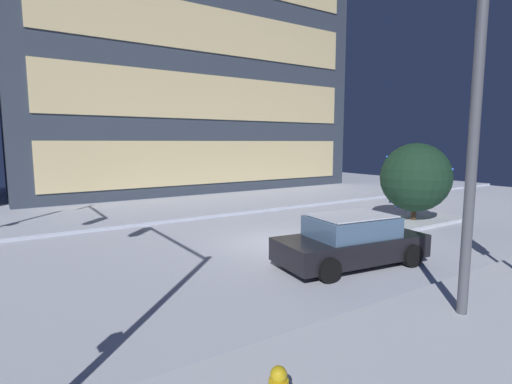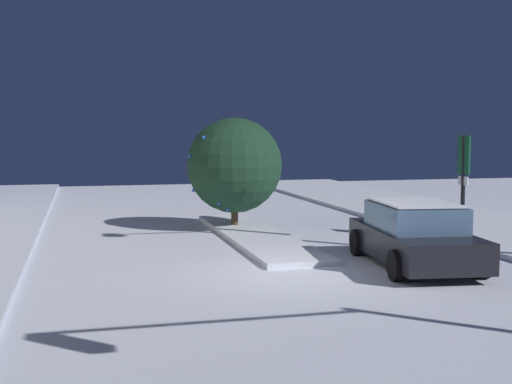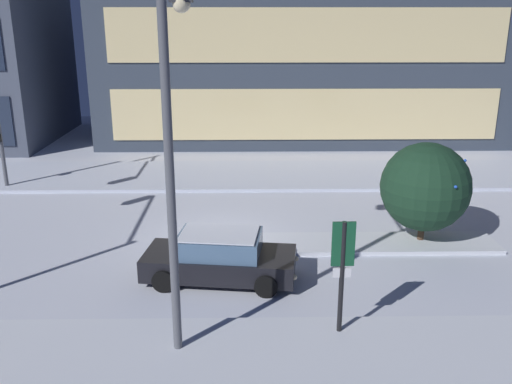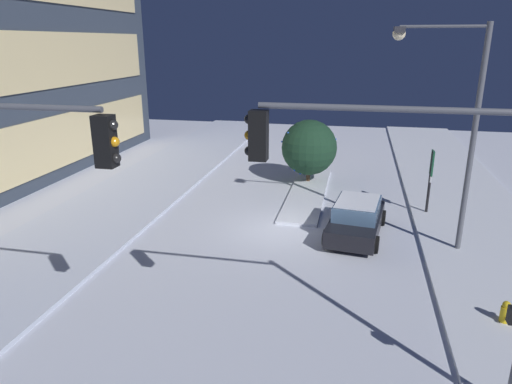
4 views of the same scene
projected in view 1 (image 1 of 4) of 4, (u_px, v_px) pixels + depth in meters
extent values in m
plane|color=silver|center=(281.00, 243.00, 14.00)|extent=(52.00, 52.00, 0.00)
cube|color=silver|center=(188.00, 209.00, 20.77)|extent=(52.00, 5.20, 0.14)
cube|color=silver|center=(388.00, 227.00, 16.30)|extent=(9.00, 1.80, 0.14)
cube|color=#384251|center=(180.00, 19.00, 30.70)|extent=(24.71, 11.45, 26.37)
cube|color=#F9E09E|center=(216.00, 162.00, 27.31)|extent=(22.24, 0.10, 2.93)
cube|color=#F9E09E|center=(215.00, 98.00, 26.75)|extent=(22.24, 0.10, 2.93)
cube|color=#F9E09E|center=(214.00, 30.00, 26.20)|extent=(22.24, 0.10, 2.93)
cube|color=black|center=(351.00, 247.00, 11.50)|extent=(4.65, 2.42, 0.66)
cube|color=slate|center=(351.00, 227.00, 11.42)|extent=(2.60, 1.97, 0.60)
cube|color=white|center=(352.00, 215.00, 11.38)|extent=(2.41, 1.84, 0.04)
sphere|color=#F9E5B2|center=(392.00, 236.00, 13.05)|extent=(0.16, 0.16, 0.16)
sphere|color=#F9E5B2|center=(423.00, 245.00, 11.91)|extent=(0.16, 0.16, 0.16)
cylinder|color=black|center=(367.00, 241.00, 13.00)|extent=(0.68, 0.30, 0.66)
cylinder|color=black|center=(412.00, 256.00, 11.33)|extent=(0.68, 0.30, 0.66)
cylinder|color=black|center=(291.00, 252.00, 11.72)|extent=(0.68, 0.30, 0.66)
cylinder|color=black|center=(329.00, 270.00, 10.05)|extent=(0.68, 0.30, 0.66)
cylinder|color=#565960|center=(475.00, 115.00, 7.47)|extent=(0.20, 0.20, 8.20)
sphere|color=gold|center=(279.00, 375.00, 4.97)|extent=(0.22, 0.22, 0.22)
cylinder|color=#473323|center=(414.00, 215.00, 17.48)|extent=(0.22, 0.22, 0.76)
sphere|color=#193823|center=(415.00, 177.00, 17.27)|extent=(3.02, 3.02, 3.02)
sphere|color=blue|center=(436.00, 155.00, 17.62)|extent=(0.10, 0.10, 0.10)
sphere|color=blue|center=(390.00, 202.00, 17.54)|extent=(0.10, 0.10, 0.10)
sphere|color=blue|center=(387.00, 157.00, 17.74)|extent=(0.10, 0.10, 0.10)
sphere|color=blue|center=(384.00, 169.00, 18.31)|extent=(0.10, 0.10, 0.10)
sphere|color=blue|center=(453.00, 169.00, 16.33)|extent=(0.10, 0.10, 0.10)
sphere|color=blue|center=(397.00, 207.00, 17.39)|extent=(0.10, 0.10, 0.10)
sphere|color=blue|center=(393.00, 192.00, 18.54)|extent=(0.10, 0.10, 0.10)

